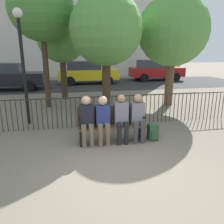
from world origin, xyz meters
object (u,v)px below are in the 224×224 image
tree_3 (41,9)px  parked_car_0 (87,72)px  backpack (153,132)px  seated_person_2 (121,116)px  park_bench (111,123)px  tree_1 (106,30)px  seated_person_0 (87,118)px  seated_person_1 (103,117)px  parked_car_2 (6,76)px  lamp_post (21,50)px  parked_car_1 (155,70)px  tree_0 (173,31)px  seated_person_3 (138,115)px  tree_2 (62,39)px

tree_3 → parked_car_0: 7.54m
backpack → seated_person_2: bearing=178.4°
park_bench → tree_1: (0.36, 2.81, 2.50)m
seated_person_0 → seated_person_1: seated_person_0 is taller
tree_1 → tree_3: size_ratio=0.85×
seated_person_1 → tree_3: tree_3 is taller
seated_person_0 → parked_car_2: parked_car_2 is taller
tree_1 → lamp_post: (-2.71, -0.89, -0.69)m
tree_3 → seated_person_1: bearing=-68.6°
backpack → parked_car_2: parked_car_2 is taller
backpack → parked_car_1: 12.65m
park_bench → lamp_post: lamp_post is taller
parked_car_1 → backpack: bearing=-112.3°
tree_0 → parked_car_0: (-2.95, 7.13, -2.21)m
seated_person_1 → parked_car_0: size_ratio=0.29×
seated_person_2 → seated_person_0: bearing=-180.0°
tree_0 → parked_car_1: 8.72m
park_bench → seated_person_2: size_ratio=1.38×
seated_person_3 → lamp_post: 3.97m
seated_person_1 → park_bench: bearing=28.3°
park_bench → seated_person_0: bearing=-168.8°
backpack → tree_1: (-0.72, 2.95, 2.78)m
park_bench → parked_car_2: size_ratio=0.41×
seated_person_1 → seated_person_0: bearing=179.8°
tree_3 → lamp_post: size_ratio=1.47×
park_bench → backpack: park_bench is taller
seated_person_2 → parked_car_1: parked_car_1 is taller
seated_person_1 → tree_2: bearing=99.9°
seated_person_2 → backpack: size_ratio=2.91×
seated_person_1 → parked_car_1: (6.11, 11.67, 0.15)m
seated_person_2 → lamp_post: (-2.58, 2.04, 1.62)m
backpack → parked_car_2: size_ratio=0.10×
seated_person_2 → parked_car_0: size_ratio=0.30×
seated_person_1 → parked_car_0: 10.80m
seated_person_2 → parked_car_1: size_ratio=0.30×
tree_0 → parked_car_2: bearing=145.9°
seated_person_1 → parked_car_2: 10.07m
parked_car_0 → backpack: bearing=-85.8°
park_bench → tree_0: size_ratio=0.38×
backpack → tree_1: size_ratio=0.10×
tree_1 → lamp_post: bearing=-161.8°
seated_person_0 → seated_person_3: size_ratio=1.00×
seated_person_0 → seated_person_1: size_ratio=1.02×
seated_person_2 → seated_person_3: 0.43m
backpack → parked_car_0: bearing=94.2°
backpack → tree_1: bearing=103.7°
seated_person_0 → tree_2: 6.14m
backpack → tree_3: (-2.98, 4.24, 3.60)m
seated_person_2 → tree_2: (-1.47, 5.73, 2.14)m
seated_person_3 → tree_2: (-1.90, 5.73, 2.13)m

